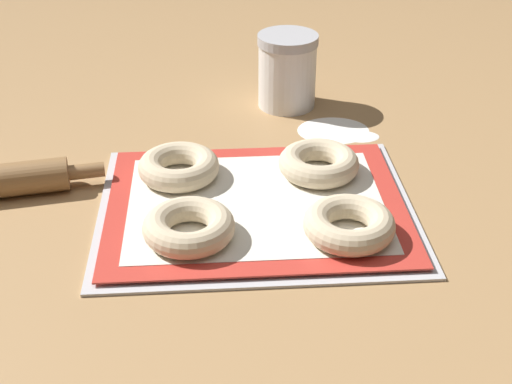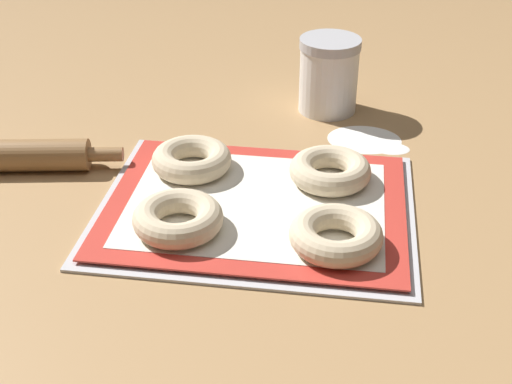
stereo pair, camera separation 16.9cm
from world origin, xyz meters
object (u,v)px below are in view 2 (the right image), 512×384
at_px(baking_tray, 256,207).
at_px(bagel_front_left, 178,218).
at_px(bagel_back_left, 192,159).
at_px(flour_canister, 329,75).
at_px(bagel_front_right, 336,235).
at_px(bagel_back_right, 330,170).

distance_m(baking_tray, bagel_front_left, 0.12).
height_order(bagel_back_left, flour_canister, flour_canister).
bearing_deg(flour_canister, bagel_front_left, -112.00).
bearing_deg(bagel_front_right, bagel_front_left, 177.61).
bearing_deg(bagel_front_left, baking_tray, 40.57).
bearing_deg(bagel_back_left, flour_canister, 54.81).
relative_size(bagel_back_left, flour_canister, 0.91).
bearing_deg(baking_tray, flour_canister, 77.07).
bearing_deg(bagel_front_right, flour_canister, 94.68).
xyz_separation_m(baking_tray, bagel_front_left, (-0.09, -0.08, 0.02)).
relative_size(bagel_front_left, bagel_front_right, 1.00).
bearing_deg(bagel_back_right, bagel_back_left, 178.99).
bearing_deg(bagel_back_left, bagel_front_left, -83.96).
height_order(baking_tray, bagel_back_left, bagel_back_left).
distance_m(baking_tray, bagel_front_right, 0.14).
distance_m(bagel_front_left, bagel_front_right, 0.20).
bearing_deg(flour_canister, bagel_front_right, -85.32).
xyz_separation_m(bagel_front_left, bagel_back_right, (0.18, 0.15, 0.00)).
xyz_separation_m(bagel_front_right, bagel_back_left, (-0.21, 0.16, 0.00)).
xyz_separation_m(bagel_back_left, flour_canister, (0.18, 0.25, 0.04)).
distance_m(bagel_front_left, flour_canister, 0.44).
height_order(bagel_front_left, bagel_back_right, same).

